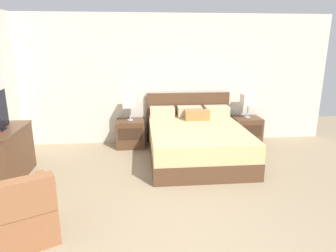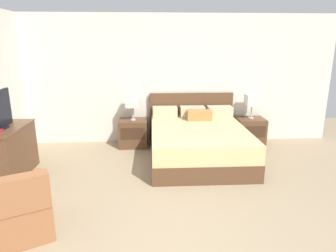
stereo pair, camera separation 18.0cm
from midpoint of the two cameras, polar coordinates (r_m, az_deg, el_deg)
The scene contains 9 objects.
ground_plane at distance 3.21m, azimuth 4.69°, elevation -22.57°, with size 10.41×10.41×0.00m, color #998466.
wall_back at distance 6.05m, azimuth 0.49°, elevation 8.76°, with size 6.76×0.06×2.53m, color silver.
bed at distance 5.30m, azimuth 6.66°, elevation -2.88°, with size 1.69×2.06×1.01m.
nightstand_left at distance 5.93m, azimuth -5.75°, elevation -1.34°, with size 0.54×0.47×0.53m.
nightstand_right at distance 6.27m, azimuth 16.13°, elevation -0.96°, with size 0.54×0.47×0.53m.
table_lamp_left at distance 5.78m, azimuth -5.92°, elevation 4.63°, with size 0.26×0.26×0.48m.
table_lamp_right at distance 6.13m, azimuth 16.56°, elevation 4.69°, with size 0.26×0.26×0.48m.
dresser at distance 5.09m, azimuth -27.48°, elevation -4.34°, with size 0.54×1.05×0.78m.
armchair_by_window at distance 3.56m, azimuth -25.91°, elevation -14.56°, with size 0.92×0.92×0.76m.
Camera 2 is at (-0.29, -2.51, 1.97)m, focal length 32.00 mm.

